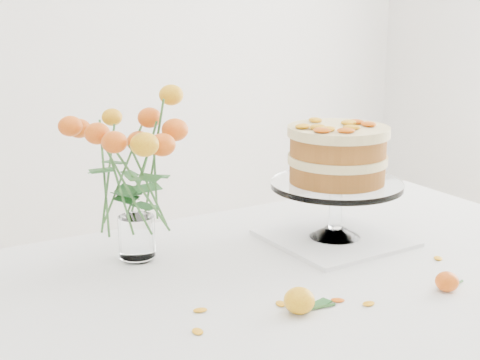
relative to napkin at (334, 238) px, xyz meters
name	(u,v)px	position (x,y,z in m)	size (l,w,h in m)	color
table	(302,310)	(-0.18, -0.13, -0.09)	(1.43, 0.93, 0.76)	tan
napkin	(334,238)	(0.00, 0.00, 0.00)	(0.29, 0.29, 0.01)	white
cake_stand	(337,160)	(0.00, 0.00, 0.19)	(0.30, 0.30, 0.27)	white
rose_vase	(134,156)	(-0.44, 0.11, 0.22)	(0.26, 0.26, 0.39)	white
loose_rose_near	(299,301)	(-0.29, -0.27, 0.02)	(0.10, 0.06, 0.05)	yellow
loose_rose_far	(447,282)	(0.01, -0.34, 0.01)	(0.08, 0.05, 0.04)	#CF500A
stray_petal_a	(281,304)	(-0.30, -0.23, 0.00)	(0.03, 0.02, 0.00)	orange
stray_petal_b	(338,300)	(-0.20, -0.27, 0.00)	(0.03, 0.02, 0.00)	orange
stray_petal_c	(369,304)	(-0.16, -0.31, 0.00)	(0.03, 0.02, 0.00)	orange
stray_petal_d	(200,310)	(-0.44, -0.18, 0.00)	(0.03, 0.02, 0.00)	orange
stray_petal_e	(198,332)	(-0.48, -0.25, 0.00)	(0.03, 0.02, 0.00)	orange
stray_petal_f	(438,258)	(0.12, -0.21, 0.00)	(0.03, 0.02, 0.00)	orange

